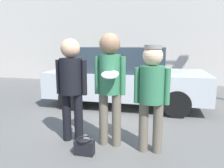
# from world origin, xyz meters

# --- Properties ---
(ground_plane) EXTENTS (56.00, 56.00, 0.00)m
(ground_plane) POSITION_xyz_m (0.00, 0.00, 0.00)
(ground_plane) COLOR #5B5956
(storefront_building) EXTENTS (24.00, 0.22, 4.18)m
(storefront_building) POSITION_xyz_m (0.00, 5.96, 2.12)
(storefront_building) COLOR beige
(storefront_building) RESTS_ON ground
(person_left) EXTENTS (0.55, 0.38, 1.77)m
(person_left) POSITION_xyz_m (-0.52, -0.33, 1.07)
(person_left) COLOR black
(person_left) RESTS_ON ground
(person_middle_with_frisbee) EXTENTS (0.51, 0.54, 1.85)m
(person_middle_with_frisbee) POSITION_xyz_m (0.15, -0.35, 1.12)
(person_middle_with_frisbee) COLOR #665B4C
(person_middle_with_frisbee) RESTS_ON ground
(person_right) EXTENTS (0.54, 0.37, 1.67)m
(person_right) POSITION_xyz_m (0.83, -0.44, 1.01)
(person_right) COLOR #665B4C
(person_right) RESTS_ON ground
(parked_car_near) EXTENTS (4.23, 1.90, 1.60)m
(parked_car_near) POSITION_xyz_m (-0.01, 2.23, 0.79)
(parked_car_near) COLOR #B7BABF
(parked_car_near) RESTS_ON ground
(shrub) EXTENTS (1.14, 1.14, 1.14)m
(shrub) POSITION_xyz_m (-2.76, 5.21, 0.57)
(shrub) COLOR #2D6B33
(shrub) RESTS_ON ground
(handbag) EXTENTS (0.30, 0.23, 0.26)m
(handbag) POSITION_xyz_m (-0.15, -0.77, 0.13)
(handbag) COLOR black
(handbag) RESTS_ON ground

